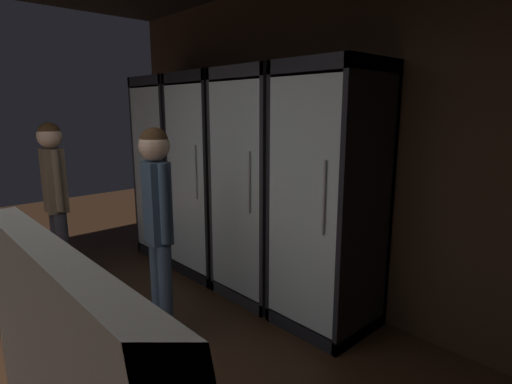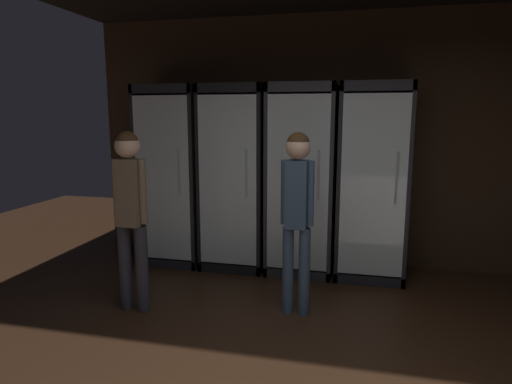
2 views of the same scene
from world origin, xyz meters
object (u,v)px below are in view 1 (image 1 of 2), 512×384
Objects in this scene: cooler_center at (265,188)px; cooler_right at (333,201)px; shopper_far at (55,192)px; cooler_left at (215,178)px; shopper_near at (158,212)px; cooler_far_left at (177,170)px.

cooler_center is 0.74m from cooler_right.
cooler_left is at bearing 68.05° from shopper_far.
cooler_center is 1.90m from shopper_far.
cooler_left is 1.48m from cooler_right.
shopper_near is (0.10, -1.14, -0.00)m from cooler_center.
cooler_left is 1.29× the size of shopper_far.
shopper_near is at bearing -53.45° from cooler_left.
cooler_far_left is 1.00× the size of cooler_center.
cooler_left is 1.29× the size of shopper_near.
shopper_far is at bearing -82.63° from cooler_far_left.
cooler_far_left is 0.74m from cooler_left.
cooler_center is at bearing 95.26° from shopper_near.
shopper_near is at bearing -119.09° from cooler_right.
cooler_left is 1.00× the size of cooler_center.
shopper_far is (-1.40, -0.25, -0.04)m from shopper_near.
cooler_far_left is 1.29× the size of shopper_far.
cooler_center is (1.48, -0.00, 0.00)m from cooler_far_left.
cooler_far_left is 1.29× the size of shopper_near.
cooler_far_left is 1.00× the size of cooler_right.
cooler_far_left is 2.22m from cooler_right.
cooler_center reaches higher than shopper_near.
cooler_right is (2.22, -0.00, 0.00)m from cooler_far_left.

